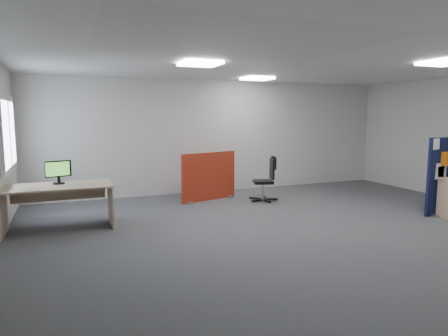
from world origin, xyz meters
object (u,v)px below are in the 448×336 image
object	(u,v)px
red_divider	(209,177)
monitor_second	(58,171)
office_chair	(268,176)
second_desk	(59,195)

from	to	relation	value
red_divider	monitor_second	world-z (taller)	monitor_second
office_chair	second_desk	bearing A→B (deg)	-153.98
red_divider	office_chair	distance (m)	1.28
monitor_second	office_chair	world-z (taller)	monitor_second
office_chair	red_divider	bearing A→B (deg)	172.32
red_divider	office_chair	xyz separation A→B (m)	(1.16, -0.54, 0.03)
second_desk	office_chair	xyz separation A→B (m)	(4.20, 0.64, -0.01)
red_divider	second_desk	distance (m)	3.26
red_divider	monitor_second	distance (m)	3.24
monitor_second	office_chair	bearing A→B (deg)	-11.11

